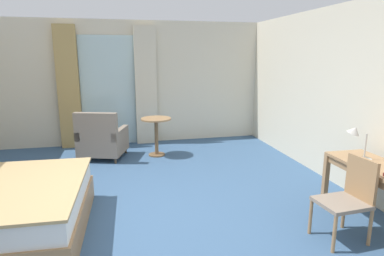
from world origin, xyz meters
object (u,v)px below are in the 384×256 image
(armchair_by_window, at_px, (102,140))
(round_cafe_table, at_px, (156,129))
(desk_chair, at_px, (349,196))
(desk_lamp, at_px, (357,136))

(armchair_by_window, bearing_deg, round_cafe_table, -1.48)
(armchair_by_window, relative_size, round_cafe_table, 1.32)
(desk_chair, xyz_separation_m, desk_lamp, (0.38, 0.43, 0.50))
(desk_lamp, bearing_deg, round_cafe_table, 123.69)
(desk_chair, distance_m, armchair_by_window, 4.29)
(round_cafe_table, bearing_deg, desk_chair, -64.88)
(round_cafe_table, bearing_deg, armchair_by_window, 178.52)
(desk_lamp, distance_m, armchair_by_window, 4.26)
(desk_chair, relative_size, armchair_by_window, 0.91)
(desk_chair, distance_m, round_cafe_table, 3.74)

